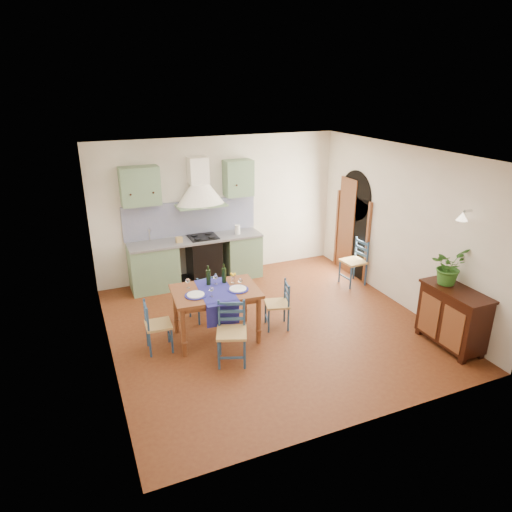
{
  "coord_description": "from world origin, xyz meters",
  "views": [
    {
      "loc": [
        -2.77,
        -5.99,
        3.77
      ],
      "look_at": [
        -0.12,
        0.3,
        1.15
      ],
      "focal_mm": 32.0,
      "sensor_mm": 36.0,
      "label": 1
    }
  ],
  "objects_px": {
    "dining_table": "(216,296)",
    "chair_near": "(232,332)",
    "potted_plant": "(448,266)",
    "sideboard": "(453,316)"
  },
  "relations": [
    {
      "from": "dining_table",
      "to": "chair_near",
      "type": "relative_size",
      "value": 1.51
    },
    {
      "from": "dining_table",
      "to": "chair_near",
      "type": "bearing_deg",
      "value": -89.94
    },
    {
      "from": "dining_table",
      "to": "chair_near",
      "type": "height_order",
      "value": "dining_table"
    },
    {
      "from": "potted_plant",
      "to": "dining_table",
      "type": "bearing_deg",
      "value": 157.08
    },
    {
      "from": "sideboard",
      "to": "potted_plant",
      "type": "relative_size",
      "value": 1.87
    },
    {
      "from": "chair_near",
      "to": "potted_plant",
      "type": "relative_size",
      "value": 1.59
    },
    {
      "from": "chair_near",
      "to": "sideboard",
      "type": "height_order",
      "value": "sideboard"
    },
    {
      "from": "dining_table",
      "to": "sideboard",
      "type": "height_order",
      "value": "dining_table"
    },
    {
      "from": "chair_near",
      "to": "sideboard",
      "type": "relative_size",
      "value": 0.85
    },
    {
      "from": "dining_table",
      "to": "potted_plant",
      "type": "xyz_separation_m",
      "value": [
        3.19,
        -1.35,
        0.49
      ]
    }
  ]
}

